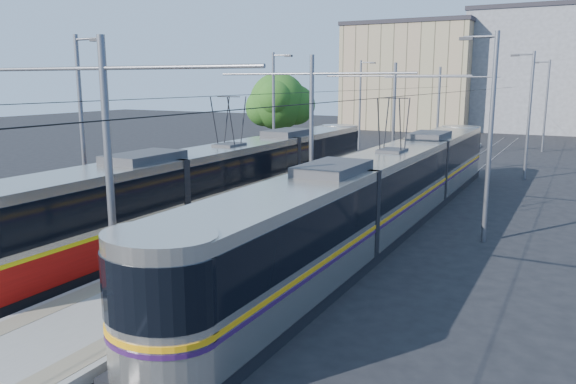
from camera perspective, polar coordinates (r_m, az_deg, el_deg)
The scene contains 14 objects.
ground at distance 18.89m, azimuth -8.29°, elevation -8.04°, with size 160.00×160.00×0.00m, color black.
platform at distance 33.64m, azimuth 8.94°, elevation 0.74°, with size 4.00×50.00×0.30m, color gray.
tactile_strip_left at distance 34.10m, azimuth 6.64°, elevation 1.20°, with size 0.70×50.00×0.01m, color gray.
tactile_strip_right at distance 33.19m, azimuth 11.31°, elevation 0.78°, with size 0.70×50.00×0.01m, color gray.
rails at distance 33.67m, azimuth 8.93°, elevation 0.51°, with size 8.71×70.00×0.03m.
track_arrow at distance 19.21m, azimuth -22.53°, elevation -8.46°, with size 1.20×5.00×0.01m, color silver.
tram_left at distance 25.95m, azimuth -5.91°, elevation 1.21°, with size 2.43×28.14×5.50m.
tram_right at distance 24.09m, azimuth 10.41°, elevation 0.67°, with size 2.43×31.27×5.50m.
catenary at distance 30.46m, azimuth 7.43°, elevation 7.99°, with size 9.20×70.00×7.00m.
street_lamps at distance 36.96m, azimuth 11.16°, elevation 7.89°, with size 15.18×38.22×8.00m.
shelter at distance 29.93m, azimuth 8.68°, elevation 1.87°, with size 0.74×1.03×2.09m.
tree at distance 42.49m, azimuth -0.55°, elevation 9.07°, with size 4.68×4.33×6.81m.
building_left at distance 77.16m, azimuth 12.53°, elevation 11.41°, with size 16.32×12.24×13.57m.
building_centre at distance 78.50m, azimuth 24.90°, elevation 11.14°, with size 18.36×14.28×14.93m.
Camera 1 is at (10.60, -14.35, 6.19)m, focal length 35.00 mm.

